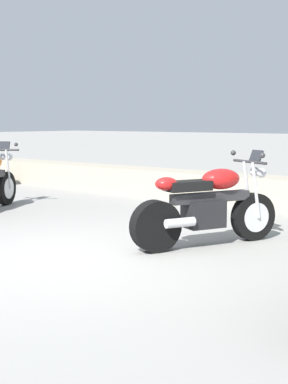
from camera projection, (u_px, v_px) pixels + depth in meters
ground_plane at (68, 259)px, 6.04m from camera, size 120.00×120.00×0.00m
stone_wall at (257, 191)px, 9.77m from camera, size 36.00×0.80×0.55m
motorcycle_red_centre at (209, 207)px, 6.63m from camera, size 1.11×1.93×1.18m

